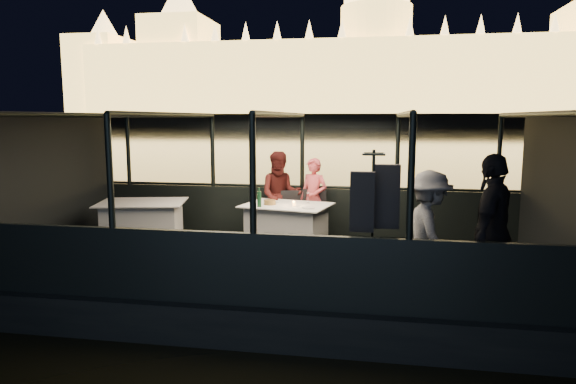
% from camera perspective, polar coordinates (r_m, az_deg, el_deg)
% --- Properties ---
extents(river_water, '(500.00, 500.00, 0.00)m').
position_cam_1_polar(river_water, '(87.83, 8.99, 6.33)').
color(river_water, black).
rests_on(river_water, ground).
extents(boat_hull, '(8.60, 4.40, 1.00)m').
position_cam_1_polar(boat_hull, '(8.37, -0.48, -10.95)').
color(boat_hull, black).
rests_on(boat_hull, river_water).
extents(boat_deck, '(8.00, 4.00, 0.04)m').
position_cam_1_polar(boat_deck, '(8.23, -0.48, -7.79)').
color(boat_deck, black).
rests_on(boat_deck, boat_hull).
extents(gunwale_port, '(8.00, 0.08, 0.90)m').
position_cam_1_polar(gunwale_port, '(10.04, 1.56, -2.10)').
color(gunwale_port, black).
rests_on(gunwale_port, boat_deck).
extents(gunwale_starboard, '(8.00, 0.08, 0.90)m').
position_cam_1_polar(gunwale_starboard, '(6.22, -3.83, -8.62)').
color(gunwale_starboard, black).
rests_on(gunwale_starboard, boat_deck).
extents(cabin_glass_port, '(8.00, 0.02, 1.40)m').
position_cam_1_polar(cabin_glass_port, '(9.90, 1.59, 4.46)').
color(cabin_glass_port, '#99B2B2').
rests_on(cabin_glass_port, gunwale_port).
extents(cabin_glass_starboard, '(8.00, 0.02, 1.40)m').
position_cam_1_polar(cabin_glass_starboard, '(5.99, -3.94, 1.97)').
color(cabin_glass_starboard, '#99B2B2').
rests_on(cabin_glass_starboard, gunwale_starboard).
extents(cabin_roof_glass, '(8.00, 4.00, 0.02)m').
position_cam_1_polar(cabin_roof_glass, '(7.91, -0.50, 8.59)').
color(cabin_roof_glass, '#99B2B2').
rests_on(cabin_roof_glass, boat_deck).
extents(end_wall_fore, '(0.02, 4.00, 2.30)m').
position_cam_1_polar(end_wall_fore, '(9.55, -24.84, 0.84)').
color(end_wall_fore, black).
rests_on(end_wall_fore, boat_deck).
extents(end_wall_aft, '(0.02, 4.00, 2.30)m').
position_cam_1_polar(end_wall_aft, '(8.27, 27.93, -0.38)').
color(end_wall_aft, black).
rests_on(end_wall_aft, boat_deck).
extents(canopy_ribs, '(8.00, 4.00, 2.30)m').
position_cam_1_polar(canopy_ribs, '(7.98, -0.49, 0.31)').
color(canopy_ribs, black).
rests_on(canopy_ribs, boat_deck).
extents(embankment, '(400.00, 140.00, 6.00)m').
position_cam_1_polar(embankment, '(217.79, 9.57, 7.65)').
color(embankment, '#423D33').
rests_on(embankment, ground).
extents(parliament_building, '(220.00, 32.00, 60.00)m').
position_cam_1_polar(parliament_building, '(184.66, 9.71, 16.28)').
color(parliament_building, '#F2D18C').
rests_on(parliament_building, embankment).
extents(dining_table_central, '(1.64, 1.33, 0.77)m').
position_cam_1_polar(dining_table_central, '(8.95, -0.14, -3.80)').
color(dining_table_central, white).
rests_on(dining_table_central, boat_deck).
extents(dining_table_aft, '(1.68, 1.37, 0.79)m').
position_cam_1_polar(dining_table_aft, '(9.49, -15.83, -3.42)').
color(dining_table_aft, silver).
rests_on(dining_table_aft, boat_deck).
extents(chair_port_left, '(0.51, 0.51, 0.89)m').
position_cam_1_polar(chair_port_left, '(9.50, 0.25, -2.70)').
color(chair_port_left, black).
rests_on(chair_port_left, boat_deck).
extents(chair_port_right, '(0.47, 0.47, 0.92)m').
position_cam_1_polar(chair_port_right, '(9.45, 2.81, -2.77)').
color(chair_port_right, black).
rests_on(chair_port_right, boat_deck).
extents(coat_stand, '(0.61, 0.54, 1.88)m').
position_cam_1_polar(coat_stand, '(6.38, 9.32, -4.10)').
color(coat_stand, black).
rests_on(coat_stand, boat_deck).
extents(person_woman_coral, '(0.64, 0.55, 1.52)m').
position_cam_1_polar(person_woman_coral, '(9.56, 2.85, -0.81)').
color(person_woman_coral, '#D84E55').
rests_on(person_woman_coral, boat_deck).
extents(person_man_maroon, '(0.88, 0.75, 1.64)m').
position_cam_1_polar(person_man_maroon, '(9.62, -0.84, -0.74)').
color(person_man_maroon, '#411412').
rests_on(person_man_maroon, boat_deck).
extents(passenger_stripe, '(0.82, 1.15, 1.60)m').
position_cam_1_polar(passenger_stripe, '(6.81, 15.40, -3.94)').
color(passenger_stripe, white).
rests_on(passenger_stripe, boat_deck).
extents(passenger_dark, '(0.88, 1.18, 1.85)m').
position_cam_1_polar(passenger_dark, '(6.55, 21.68, -4.71)').
color(passenger_dark, black).
rests_on(passenger_dark, boat_deck).
extents(wine_bottle, '(0.09, 0.09, 0.33)m').
position_cam_1_polar(wine_bottle, '(8.63, -3.21, -0.68)').
color(wine_bottle, '#153C20').
rests_on(wine_bottle, dining_table_central).
extents(bread_basket, '(0.22, 0.22, 0.08)m').
position_cam_1_polar(bread_basket, '(8.88, -2.04, -1.14)').
color(bread_basket, olive).
rests_on(bread_basket, dining_table_central).
extents(amber_candle, '(0.05, 0.05, 0.07)m').
position_cam_1_polar(amber_candle, '(8.74, 0.68, -1.29)').
color(amber_candle, '#FF9E3F').
rests_on(amber_candle, dining_table_central).
extents(plate_near, '(0.25, 0.25, 0.01)m').
position_cam_1_polar(plate_near, '(8.53, 2.28, -1.76)').
color(plate_near, white).
rests_on(plate_near, dining_table_central).
extents(plate_far, '(0.26, 0.26, 0.01)m').
position_cam_1_polar(plate_far, '(9.04, -1.76, -1.18)').
color(plate_far, silver).
rests_on(plate_far, dining_table_central).
extents(wine_glass_white, '(0.09, 0.09, 0.21)m').
position_cam_1_polar(wine_glass_white, '(8.67, -3.24, -1.01)').
color(wine_glass_white, silver).
rests_on(wine_glass_white, dining_table_central).
extents(wine_glass_red, '(0.08, 0.08, 0.19)m').
position_cam_1_polar(wine_glass_red, '(9.01, 2.24, -0.65)').
color(wine_glass_red, silver).
rests_on(wine_glass_red, dining_table_central).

